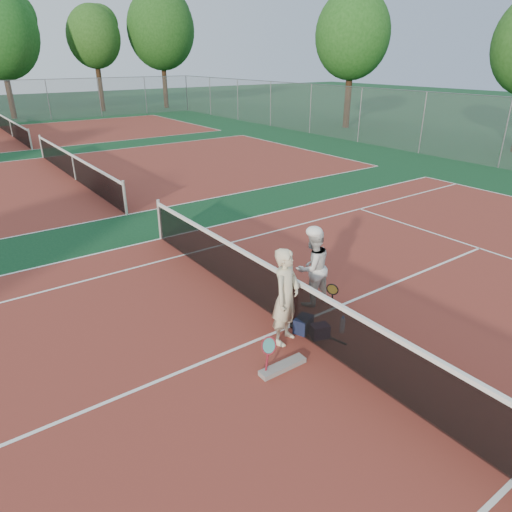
{
  "coord_description": "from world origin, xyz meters",
  "views": [
    {
      "loc": [
        -4.71,
        -5.45,
        4.57
      ],
      "look_at": [
        0.0,
        1.06,
        1.05
      ],
      "focal_mm": 32.0,
      "sensor_mm": 36.0,
      "label": 1
    }
  ],
  "objects_px": {
    "player_a": "(286,297)",
    "sports_bag_navy": "(303,324)",
    "racket_red": "(269,353)",
    "sports_bag_purple": "(320,331)",
    "player_b": "(312,268)",
    "net_main": "(290,303)",
    "water_bottle": "(342,325)",
    "racket_spare": "(323,335)",
    "racket_black_held": "(332,297)"
  },
  "relations": [
    {
      "from": "player_a",
      "to": "sports_bag_navy",
      "type": "relative_size",
      "value": 4.81
    },
    {
      "from": "racket_spare",
      "to": "water_bottle",
      "type": "bearing_deg",
      "value": -124.08
    },
    {
      "from": "net_main",
      "to": "water_bottle",
      "type": "bearing_deg",
      "value": -47.21
    },
    {
      "from": "sports_bag_navy",
      "to": "water_bottle",
      "type": "xyz_separation_m",
      "value": [
        0.54,
        -0.44,
        0.01
      ]
    },
    {
      "from": "sports_bag_purple",
      "to": "player_a",
      "type": "bearing_deg",
      "value": 152.48
    },
    {
      "from": "net_main",
      "to": "player_a",
      "type": "xyz_separation_m",
      "value": [
        -0.35,
        -0.28,
        0.36
      ]
    },
    {
      "from": "player_b",
      "to": "player_a",
      "type": "bearing_deg",
      "value": 30.99
    },
    {
      "from": "player_a",
      "to": "racket_black_held",
      "type": "distance_m",
      "value": 1.55
    },
    {
      "from": "player_a",
      "to": "racket_red",
      "type": "xyz_separation_m",
      "value": [
        -0.68,
        -0.43,
        -0.61
      ]
    },
    {
      "from": "racket_red",
      "to": "player_b",
      "type": "bearing_deg",
      "value": -10.18
    },
    {
      "from": "net_main",
      "to": "sports_bag_purple",
      "type": "relative_size",
      "value": 35.33
    },
    {
      "from": "racket_red",
      "to": "water_bottle",
      "type": "distance_m",
      "value": 1.68
    },
    {
      "from": "player_a",
      "to": "racket_black_held",
      "type": "height_order",
      "value": "player_a"
    },
    {
      "from": "racket_red",
      "to": "sports_bag_purple",
      "type": "relative_size",
      "value": 1.66
    },
    {
      "from": "racket_spare",
      "to": "sports_bag_purple",
      "type": "xyz_separation_m",
      "value": [
        -0.09,
        -0.0,
        0.11
      ]
    },
    {
      "from": "net_main",
      "to": "racket_red",
      "type": "bearing_deg",
      "value": -145.45
    },
    {
      "from": "racket_spare",
      "to": "sports_bag_navy",
      "type": "bearing_deg",
      "value": 17.5
    },
    {
      "from": "player_a",
      "to": "racket_spare",
      "type": "relative_size",
      "value": 2.89
    },
    {
      "from": "player_b",
      "to": "racket_red",
      "type": "bearing_deg",
      "value": 31.89
    },
    {
      "from": "racket_red",
      "to": "sports_bag_navy",
      "type": "distance_m",
      "value": 1.23
    },
    {
      "from": "player_b",
      "to": "racket_red",
      "type": "height_order",
      "value": "player_b"
    },
    {
      "from": "racket_spare",
      "to": "sports_bag_purple",
      "type": "relative_size",
      "value": 1.93
    },
    {
      "from": "player_a",
      "to": "racket_red",
      "type": "distance_m",
      "value": 1.01
    },
    {
      "from": "player_a",
      "to": "water_bottle",
      "type": "distance_m",
      "value": 1.3
    },
    {
      "from": "player_a",
      "to": "water_bottle",
      "type": "relative_size",
      "value": 5.79
    },
    {
      "from": "sports_bag_navy",
      "to": "sports_bag_purple",
      "type": "relative_size",
      "value": 1.16
    },
    {
      "from": "racket_spare",
      "to": "sports_bag_navy",
      "type": "xyz_separation_m",
      "value": [
        -0.2,
        0.32,
        0.13
      ]
    },
    {
      "from": "racket_black_held",
      "to": "sports_bag_navy",
      "type": "relative_size",
      "value": 1.6
    },
    {
      "from": "racket_spare",
      "to": "sports_bag_purple",
      "type": "bearing_deg",
      "value": 77.33
    },
    {
      "from": "player_a",
      "to": "racket_spare",
      "type": "distance_m",
      "value": 1.11
    },
    {
      "from": "racket_spare",
      "to": "water_bottle",
      "type": "height_order",
      "value": "water_bottle"
    },
    {
      "from": "player_a",
      "to": "racket_red",
      "type": "relative_size",
      "value": 3.36
    },
    {
      "from": "water_bottle",
      "to": "racket_red",
      "type": "bearing_deg",
      "value": -179.54
    },
    {
      "from": "sports_bag_navy",
      "to": "water_bottle",
      "type": "bearing_deg",
      "value": -39.67
    },
    {
      "from": "racket_black_held",
      "to": "water_bottle",
      "type": "height_order",
      "value": "racket_black_held"
    },
    {
      "from": "racket_black_held",
      "to": "water_bottle",
      "type": "xyz_separation_m",
      "value": [
        -0.41,
        -0.7,
        -0.14
      ]
    },
    {
      "from": "racket_black_held",
      "to": "racket_spare",
      "type": "xyz_separation_m",
      "value": [
        -0.75,
        -0.57,
        -0.27
      ]
    },
    {
      "from": "water_bottle",
      "to": "sports_bag_purple",
      "type": "bearing_deg",
      "value": 164.1
    },
    {
      "from": "player_a",
      "to": "racket_black_held",
      "type": "bearing_deg",
      "value": -13.21
    },
    {
      "from": "racket_red",
      "to": "sports_bag_navy",
      "type": "bearing_deg",
      "value": -18.87
    },
    {
      "from": "player_b",
      "to": "racket_red",
      "type": "xyz_separation_m",
      "value": [
        -1.94,
        -1.15,
        -0.53
      ]
    },
    {
      "from": "player_a",
      "to": "racket_black_held",
      "type": "relative_size",
      "value": 3.0
    },
    {
      "from": "player_a",
      "to": "sports_bag_purple",
      "type": "xyz_separation_m",
      "value": [
        0.56,
        -0.29,
        -0.74
      ]
    },
    {
      "from": "net_main",
      "to": "sports_bag_purple",
      "type": "bearing_deg",
      "value": -69.76
    },
    {
      "from": "net_main",
      "to": "player_b",
      "type": "xyz_separation_m",
      "value": [
        0.91,
        0.44,
        0.28
      ]
    },
    {
      "from": "racket_spare",
      "to": "sports_bag_navy",
      "type": "distance_m",
      "value": 0.39
    },
    {
      "from": "player_b",
      "to": "water_bottle",
      "type": "bearing_deg",
      "value": 77.98
    },
    {
      "from": "racket_spare",
      "to": "water_bottle",
      "type": "xyz_separation_m",
      "value": [
        0.34,
        -0.13,
        0.13
      ]
    },
    {
      "from": "net_main",
      "to": "player_a",
      "type": "height_order",
      "value": "player_a"
    },
    {
      "from": "player_b",
      "to": "water_bottle",
      "type": "distance_m",
      "value": 1.33
    }
  ]
}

